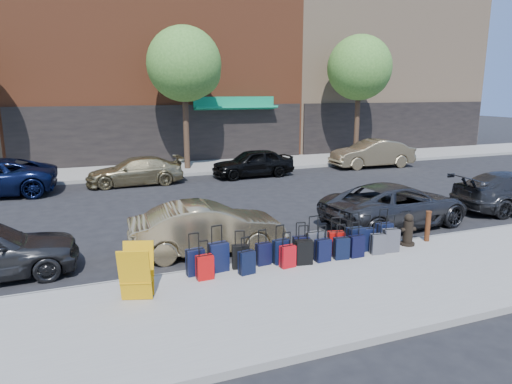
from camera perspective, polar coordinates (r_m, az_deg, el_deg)
name	(u,v)px	position (r m, az deg, el deg)	size (l,w,h in m)	color
ground	(236,216)	(15.61, -2.54, -3.07)	(120.00, 120.00, 0.00)	black
sidewalk_near	(335,290)	(10.00, 9.80, -12.01)	(60.00, 4.00, 0.15)	gray
sidewalk_far	(176,169)	(25.06, -9.93, 2.90)	(60.00, 4.00, 0.15)	gray
curb_near	(293,258)	(11.64, 4.65, -8.26)	(60.00, 0.08, 0.15)	gray
curb_far	(185,175)	(23.11, -8.93, 2.12)	(60.00, 0.08, 0.15)	gray
building_center	(146,0)	(33.09, -13.62, 22.30)	(17.00, 12.85, 20.00)	brown
building_right	(354,28)	(38.65, 12.20, 19.41)	(15.00, 12.12, 18.00)	tan
tree_center	(187,66)	(24.39, -8.64, 15.27)	(3.80, 3.80, 7.27)	black
tree_right	(361,70)	(28.62, 13.05, 14.68)	(3.80, 3.80, 7.27)	black
suitcase_front_0	(195,262)	(10.41, -7.59, -8.66)	(0.42, 0.25, 0.97)	black
suitcase_front_1	(218,257)	(10.55, -4.72, -8.10)	(0.47, 0.30, 1.08)	black
suitcase_front_2	(240,257)	(10.71, -1.99, -8.06)	(0.41, 0.28, 0.90)	black
suitcase_front_3	(263,254)	(10.92, 0.92, -7.73)	(0.37, 0.23, 0.85)	black
suitcase_front_4	(281,251)	(11.01, 3.16, -7.42)	(0.42, 0.27, 0.94)	black
suitcase_front_5	(301,248)	(11.25, 5.65, -7.00)	(0.42, 0.28, 0.95)	black
suitcase_front_6	(314,245)	(11.42, 7.32, -6.55)	(0.45, 0.25, 1.06)	#3B3B40
suitcase_front_7	(336,243)	(11.73, 9.95, -6.29)	(0.43, 0.29, 0.96)	#A60E0A
suitcase_front_8	(355,240)	(11.96, 12.31, -5.89)	(0.44, 0.25, 1.05)	black
suitcase_front_9	(366,239)	(12.16, 13.64, -5.79)	(0.42, 0.26, 0.95)	black
suitcase_front_10	(384,235)	(12.55, 15.72, -5.21)	(0.43, 0.25, 1.03)	black
suitcase_back_0	(205,267)	(10.18, -6.42, -9.33)	(0.38, 0.24, 0.87)	#AE0B0B
suitcase_back_2	(247,262)	(10.40, -1.16, -8.79)	(0.39, 0.26, 0.86)	black
suitcase_back_4	(288,256)	(10.79, 3.98, -8.03)	(0.37, 0.24, 0.84)	#AC0B12
suitcase_back_5	(304,252)	(11.00, 5.99, -7.48)	(0.43, 0.29, 0.95)	black
suitcase_back_6	(323,250)	(11.24, 8.36, -7.21)	(0.38, 0.24, 0.88)	black
suitcase_back_7	(341,248)	(11.46, 10.61, -6.92)	(0.39, 0.26, 0.87)	black
suitcase_back_8	(356,246)	(11.67, 12.42, -6.62)	(0.38, 0.22, 0.89)	black
suitcase_back_9	(378,244)	(12.01, 14.96, -6.29)	(0.38, 0.25, 0.84)	#414147
suitcase_back_10	(391,240)	(12.25, 16.49, -5.81)	(0.43, 0.29, 0.96)	#404046
fire_hydrant	(408,231)	(12.88, 18.47, -4.60)	(0.44, 0.39, 0.86)	black
bollard	(428,226)	(13.37, 20.68, -3.96)	(0.16, 0.16, 0.85)	#38190C
display_rack	(137,272)	(9.45, -14.68, -9.70)	(0.78, 0.82, 1.09)	#CC910B
car_near_1	(208,228)	(12.09, -6.05, -4.50)	(1.42, 4.06, 1.34)	tan
car_near_2	(396,205)	(15.06, 17.10, -1.53)	(2.26, 4.89, 1.36)	#353437
car_far_1	(135,171)	(21.42, -14.87, 2.53)	(1.75, 4.30, 1.25)	#99895D
car_far_2	(253,163)	(22.68, -0.39, 3.66)	(1.64, 4.07, 1.39)	black
car_far_3	(372,154)	(26.34, 14.31, 4.68)	(1.62, 4.65, 1.53)	#94815B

